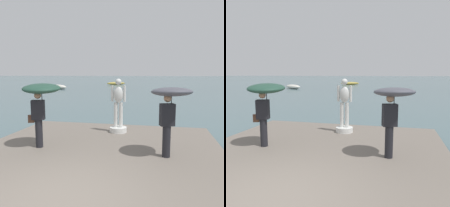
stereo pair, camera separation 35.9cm
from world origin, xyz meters
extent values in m
plane|color=#4C666B|center=(0.00, 40.00, 0.00)|extent=(400.00, 400.00, 0.00)
cube|color=#70665B|center=(0.00, 1.74, 0.20)|extent=(7.44, 9.47, 0.40)
cylinder|color=silver|center=(0.21, 5.10, 0.50)|extent=(0.67, 0.67, 0.20)
cylinder|color=silver|center=(0.11, 5.10, 1.08)|extent=(0.15, 0.15, 0.97)
cylinder|color=silver|center=(0.31, 5.10, 1.08)|extent=(0.15, 0.15, 0.97)
ellipsoid|color=silver|center=(0.21, 5.10, 1.88)|extent=(0.38, 0.26, 0.62)
sphere|color=silver|center=(0.21, 5.10, 2.37)|extent=(0.24, 0.24, 0.24)
cylinder|color=silver|center=(-0.03, 5.10, 1.92)|extent=(0.10, 0.10, 0.62)
cylinder|color=silver|center=(0.45, 5.10, 1.92)|extent=(0.10, 0.10, 0.62)
cylinder|color=black|center=(-1.87, 2.74, 0.84)|extent=(0.22, 0.22, 0.88)
cube|color=black|center=(-1.87, 2.74, 1.58)|extent=(0.43, 0.34, 0.60)
sphere|color=#A87A5B|center=(-1.87, 2.74, 2.02)|extent=(0.21, 0.21, 0.21)
cylinder|color=#262626|center=(-1.76, 2.81, 1.90)|extent=(0.02, 0.02, 0.53)
ellipsoid|color=#234738|center=(-1.76, 2.81, 2.23)|extent=(1.44, 1.45, 0.37)
cube|color=#513323|center=(-2.08, 2.69, 1.30)|extent=(0.20, 0.15, 0.24)
cylinder|color=black|center=(1.99, 2.67, 0.84)|extent=(0.22, 0.22, 0.88)
cube|color=black|center=(1.99, 2.67, 1.58)|extent=(0.44, 0.35, 0.60)
sphere|color=#A87A5B|center=(1.99, 2.67, 2.02)|extent=(0.21, 0.21, 0.21)
cylinder|color=#262626|center=(2.09, 2.75, 1.88)|extent=(0.02, 0.02, 0.50)
ellipsoid|color=#4C4C56|center=(2.09, 2.75, 2.20)|extent=(1.39, 1.40, 0.30)
ellipsoid|color=#B2993D|center=(-8.58, 50.69, 0.34)|extent=(4.36, 2.96, 0.69)
ellipsoid|color=silver|center=(-15.59, 34.28, 0.37)|extent=(4.34, 3.84, 0.74)
camera|label=1|loc=(1.80, -3.71, 2.69)|focal=37.39mm
camera|label=2|loc=(2.15, -3.62, 2.69)|focal=37.39mm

